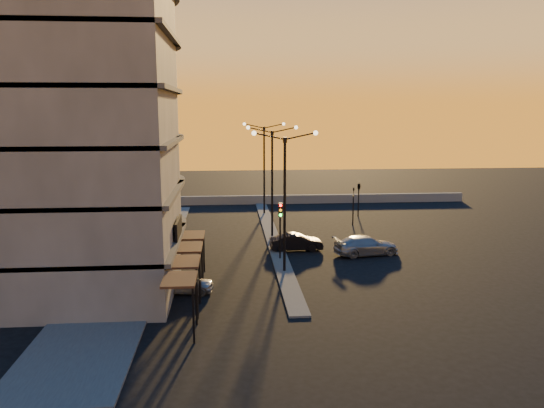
{
  "coord_description": "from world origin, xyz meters",
  "views": [
    {
      "loc": [
        -3.67,
        -34.25,
        10.93
      ],
      "look_at": [
        -0.45,
        4.66,
        3.86
      ],
      "focal_mm": 35.0,
      "sensor_mm": 36.0,
      "label": 1
    }
  ],
  "objects": [
    {
      "name": "streetlamp_mid",
      "position": [
        0.0,
        10.0,
        5.59
      ],
      "size": [
        4.32,
        0.32,
        9.51
      ],
      "color": "black",
      "rests_on": "ground"
    },
    {
      "name": "building",
      "position": [
        -14.0,
        0.03,
        11.91
      ],
      "size": [
        14.35,
        17.08,
        25.0
      ],
      "color": "#625E56",
      "rests_on": "ground"
    },
    {
      "name": "signal_east_a",
      "position": [
        8.0,
        14.0,
        1.93
      ],
      "size": [
        0.13,
        0.16,
        3.6
      ],
      "color": "black",
      "rests_on": "ground"
    },
    {
      "name": "median",
      "position": [
        0.0,
        10.0,
        0.06
      ],
      "size": [
        1.2,
        36.0,
        0.12
      ],
      "primitive_type": "cube",
      "color": "#4A4A48",
      "rests_on": "ground"
    },
    {
      "name": "streetlamp_far",
      "position": [
        0.0,
        20.0,
        5.59
      ],
      "size": [
        4.32,
        0.32,
        9.51
      ],
      "color": "black",
      "rests_on": "ground"
    },
    {
      "name": "streetlamp_near",
      "position": [
        0.0,
        0.0,
        5.59
      ],
      "size": [
        4.32,
        0.32,
        9.51
      ],
      "color": "black",
      "rests_on": "ground"
    },
    {
      "name": "car_sedan",
      "position": [
        1.5,
        5.45,
        0.67
      ],
      "size": [
        4.12,
        1.57,
        1.34
      ],
      "primitive_type": "imported",
      "rotation": [
        0.0,
        0.0,
        1.61
      ],
      "color": "black",
      "rests_on": "ground"
    },
    {
      "name": "traffic_light_main",
      "position": [
        0.0,
        2.87,
        2.89
      ],
      "size": [
        0.28,
        0.44,
        4.25
      ],
      "color": "black",
      "rests_on": "ground"
    },
    {
      "name": "car_hatchback",
      "position": [
        -6.5,
        -3.52,
        0.63
      ],
      "size": [
        3.8,
        1.84,
        1.25
      ],
      "primitive_type": "imported",
      "rotation": [
        0.0,
        0.0,
        1.47
      ],
      "color": "#9A9BA1",
      "rests_on": "ground"
    },
    {
      "name": "signal_east_b",
      "position": [
        9.5,
        18.0,
        3.1
      ],
      "size": [
        0.42,
        1.99,
        3.6
      ],
      "color": "black",
      "rests_on": "ground"
    },
    {
      "name": "parapet",
      "position": [
        2.0,
        26.0,
        0.5
      ],
      "size": [
        44.0,
        0.5,
        1.0
      ],
      "primitive_type": "cube",
      "color": "slate",
      "rests_on": "ground"
    },
    {
      "name": "ground",
      "position": [
        0.0,
        0.0,
        0.0
      ],
      "size": [
        120.0,
        120.0,
        0.0
      ],
      "primitive_type": "plane",
      "color": "black",
      "rests_on": "ground"
    },
    {
      "name": "sidewalk_west",
      "position": [
        -10.5,
        4.0,
        0.06
      ],
      "size": [
        5.0,
        40.0,
        0.12
      ],
      "primitive_type": "cube",
      "color": "#4A4A48",
      "rests_on": "ground"
    },
    {
      "name": "car_wagon",
      "position": [
        6.63,
        3.81,
        0.72
      ],
      "size": [
        5.26,
        2.87,
        1.45
      ],
      "primitive_type": "imported",
      "rotation": [
        0.0,
        0.0,
        1.75
      ],
      "color": "#93979A",
      "rests_on": "ground"
    }
  ]
}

